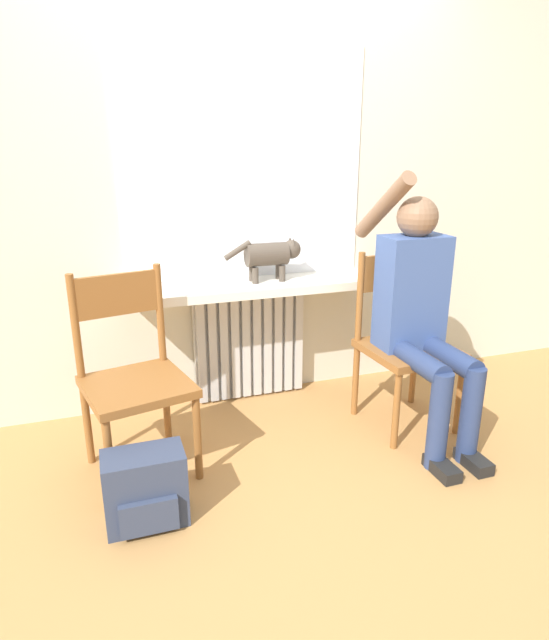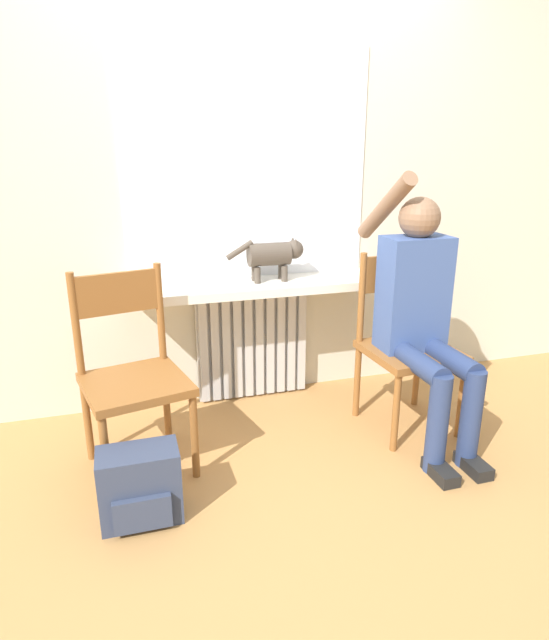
# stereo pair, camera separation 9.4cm
# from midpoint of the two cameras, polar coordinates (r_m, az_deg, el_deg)

# --- Properties ---
(ground_plane) EXTENTS (12.00, 12.00, 0.00)m
(ground_plane) POSITION_cam_midpoint_polar(r_m,az_deg,el_deg) (2.46, 4.22, -19.19)
(ground_plane) COLOR #B27F47
(wall_with_window) EXTENTS (7.00, 0.06, 2.70)m
(wall_with_window) POSITION_cam_midpoint_polar(r_m,az_deg,el_deg) (3.12, -4.24, 15.56)
(wall_with_window) COLOR beige
(wall_with_window) RESTS_ON ground_plane
(radiator) EXTENTS (0.68, 0.08, 0.70)m
(radiator) POSITION_cam_midpoint_polar(r_m,az_deg,el_deg) (3.25, -3.48, -2.38)
(radiator) COLOR silver
(radiator) RESTS_ON ground_plane
(windowsill) EXTENTS (1.46, 0.33, 0.05)m
(windowsill) POSITION_cam_midpoint_polar(r_m,az_deg,el_deg) (3.03, -3.03, 3.53)
(windowsill) COLOR white
(windowsill) RESTS_ON radiator
(window_glass) EXTENTS (1.40, 0.01, 1.26)m
(window_glass) POSITION_cam_midpoint_polar(r_m,az_deg,el_deg) (3.09, -4.08, 16.14)
(window_glass) COLOR white
(window_glass) RESTS_ON windowsill
(chair_left) EXTENTS (0.54, 0.54, 0.95)m
(chair_left) POSITION_cam_midpoint_polar(r_m,az_deg,el_deg) (2.57, -15.86, -5.59)
(chair_left) COLOR brown
(chair_left) RESTS_ON ground_plane
(chair_right) EXTENTS (0.48, 0.48, 0.95)m
(chair_right) POSITION_cam_midpoint_polar(r_m,az_deg,el_deg) (2.98, 12.80, -2.07)
(chair_right) COLOR brown
(chair_right) RESTS_ON ground_plane
(person) EXTENTS (0.36, 1.00, 1.38)m
(person) POSITION_cam_midpoint_polar(r_m,az_deg,el_deg) (2.82, 14.42, 1.22)
(person) COLOR navy
(person) RESTS_ON ground_plane
(cat) EXTENTS (0.45, 0.13, 0.24)m
(cat) POSITION_cam_midpoint_polar(r_m,az_deg,el_deg) (3.03, -1.23, 6.99)
(cat) COLOR #4C4238
(cat) RESTS_ON windowsill
(backpack) EXTENTS (0.33, 0.22, 0.32)m
(backpack) POSITION_cam_midpoint_polar(r_m,az_deg,el_deg) (2.35, -14.77, -17.07)
(backpack) COLOR #333D56
(backpack) RESTS_ON ground_plane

